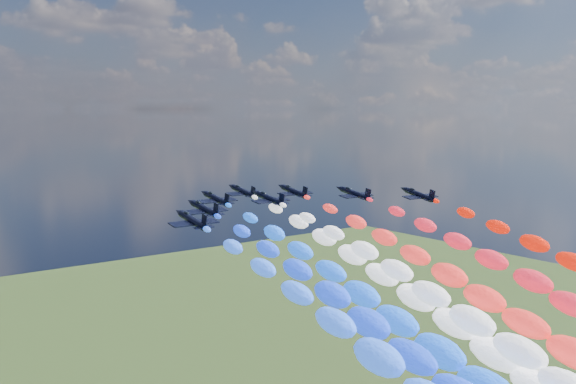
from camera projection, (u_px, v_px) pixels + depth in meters
jet_0 at (192, 220)px, 129.02m from camera, size 9.71×13.31×5.02m
jet_1 at (204, 209)px, 143.99m from camera, size 10.32×13.74×5.02m
jet_2 at (216, 199)px, 160.28m from camera, size 10.22×13.67×5.02m
trail_2 at (419, 350)px, 111.34m from camera, size 6.96×125.11×41.99m
jet_3 at (269, 199)px, 160.37m from camera, size 10.57×13.92×5.02m
trail_3 at (495, 350)px, 111.43m from camera, size 6.96×125.11×41.99m
jet_4 at (243, 191)px, 174.31m from camera, size 10.05×13.55×5.02m
trail_4 at (433, 323)px, 125.37m from camera, size 6.96×125.11×41.99m
jet_5 at (294, 191)px, 174.14m from camera, size 10.02×13.54×5.02m
trail_5 at (504, 324)px, 125.20m from camera, size 6.96×125.11×41.99m
jet_6 at (355, 194)px, 169.73m from camera, size 10.48×13.86×5.02m
jet_7 at (419, 195)px, 167.51m from camera, size 10.56×13.91×5.02m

